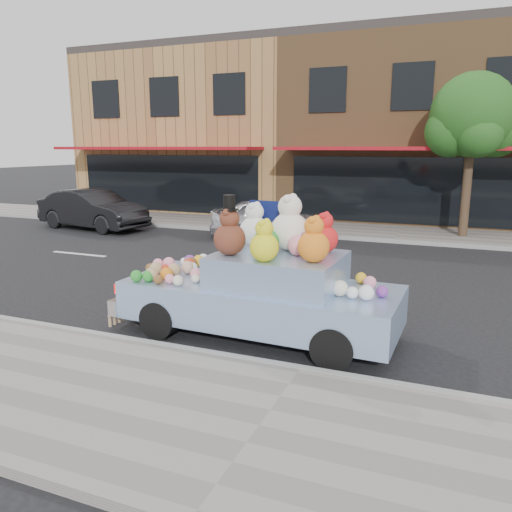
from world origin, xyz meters
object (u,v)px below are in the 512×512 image
at_px(car_silver, 270,219).
at_px(art_car, 262,286).
at_px(car_dark, 93,209).
at_px(street_tree, 473,122).

distance_m(car_silver, art_car, 8.65).
height_order(car_silver, car_dark, car_dark).
height_order(car_dark, art_car, art_car).
xyz_separation_m(street_tree, art_car, (-3.04, -10.37, -2.89)).
relative_size(street_tree, art_car, 1.15).
relative_size(street_tree, car_silver, 1.36).
bearing_deg(car_dark, car_silver, -75.37).
bearing_deg(car_silver, art_car, -177.79).
relative_size(street_tree, car_dark, 1.19).
bearing_deg(art_car, street_tree, 75.81).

